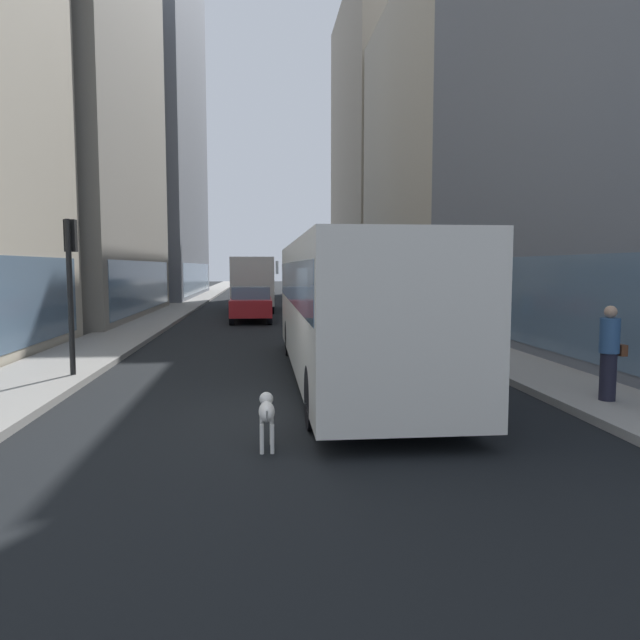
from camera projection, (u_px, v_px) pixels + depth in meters
name	position (u px, v px, depth m)	size (l,w,h in m)	color
ground_plane	(271.00, 300.00, 44.64)	(120.00, 120.00, 0.00)	black
sidewalk_left	(195.00, 300.00, 44.06)	(2.40, 110.00, 0.15)	gray
sidewalk_right	(345.00, 299.00, 45.20)	(2.40, 110.00, 0.15)	#9E9991
building_left_mid	(22.00, 112.00, 27.67)	(10.91, 15.41, 19.61)	gray
building_left_far	(121.00, 116.00, 47.71)	(11.82, 21.51, 29.47)	slate
building_right_mid	(463.00, 155.00, 36.74)	(9.22, 19.14, 19.02)	#B2A893
building_right_far	(392.00, 148.00, 56.39)	(9.40, 20.20, 27.91)	#A0937F
transit_bus	(348.00, 300.00, 13.22)	(2.78, 11.53, 3.05)	silver
car_white_van	(255.00, 289.00, 46.13)	(1.84, 4.76, 1.62)	silver
car_blue_hatchback	(299.00, 285.00, 54.49)	(1.86, 4.42, 1.62)	#4C6BB7
car_red_coupe	(251.00, 304.00, 27.17)	(1.85, 4.29, 1.62)	red
car_black_suv	(304.00, 287.00, 48.74)	(1.92, 4.31, 1.62)	black
box_truck	(253.00, 282.00, 34.07)	(2.30, 7.50, 3.05)	#19519E
dalmatian_dog	(267.00, 412.00, 8.17)	(0.22, 0.96, 0.72)	white
pedestrian_with_handbag	(609.00, 352.00, 10.40)	(0.45, 0.34, 1.69)	#1E1E2D
pedestrian_in_coat	(456.00, 315.00, 18.52)	(0.34, 0.34, 1.69)	#1E1E2D
traffic_light_near	(70.00, 271.00, 12.85)	(0.24, 0.41, 3.40)	black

